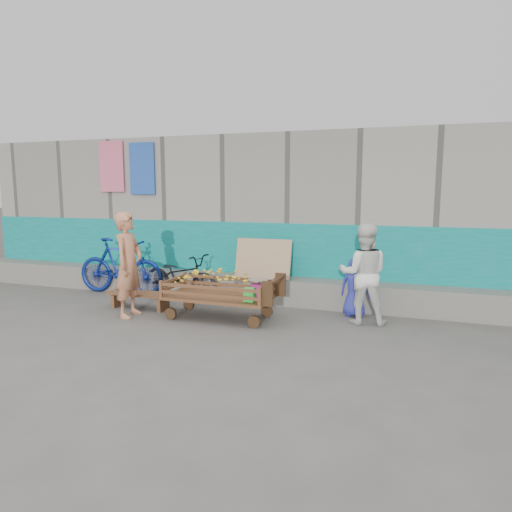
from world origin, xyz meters
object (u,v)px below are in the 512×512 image
(child, at_px, (355,287))
(bicycle_blue, at_px, (120,266))
(woman, at_px, (364,274))
(vendor_man, at_px, (129,265))
(banana_cart, at_px, (217,286))
(bicycle_dark, at_px, (180,276))
(bench, at_px, (140,296))

(child, height_order, bicycle_blue, bicycle_blue)
(woman, bearing_deg, child, -72.27)
(vendor_man, bearing_deg, child, -75.20)
(vendor_man, bearing_deg, banana_cart, -80.00)
(bicycle_dark, bearing_deg, vendor_man, 179.87)
(woman, xyz_separation_m, child, (-0.16, 0.33, -0.28))
(bicycle_dark, distance_m, bicycle_blue, 1.30)
(bicycle_dark, height_order, bicycle_blue, bicycle_blue)
(bench, bearing_deg, banana_cart, -4.61)
(woman, bearing_deg, vendor_man, 5.31)
(child, distance_m, bicycle_blue, 4.46)
(bench, bearing_deg, bicycle_blue, 139.25)
(banana_cart, height_order, vendor_man, vendor_man)
(banana_cart, xyz_separation_m, vendor_man, (-1.36, -0.34, 0.31))
(child, bearing_deg, bicycle_blue, 4.54)
(child, bearing_deg, bicycle_dark, 4.18)
(banana_cart, xyz_separation_m, bicycle_blue, (-2.44, 0.95, 0.02))
(bench, height_order, child, child)
(vendor_man, height_order, child, vendor_man)
(banana_cart, relative_size, child, 1.90)
(bench, relative_size, woman, 0.74)
(vendor_man, bearing_deg, woman, -80.92)
(bench, height_order, bicycle_dark, bicycle_dark)
(bicycle_dark, bearing_deg, woman, -88.05)
(bench, relative_size, bicycle_dark, 0.69)
(vendor_man, distance_m, bicycle_dark, 1.35)
(child, height_order, bicycle_dark, child)
(woman, bearing_deg, bench, -2.09)
(bicycle_blue, bearing_deg, child, -94.25)
(child, bearing_deg, bench, 17.48)
(woman, relative_size, bicycle_blue, 0.84)
(banana_cart, bearing_deg, bicycle_dark, 140.94)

